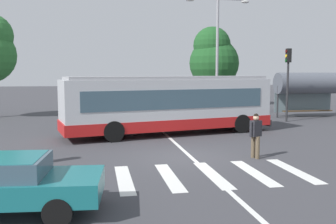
{
  "coord_description": "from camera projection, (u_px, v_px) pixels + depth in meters",
  "views": [
    {
      "loc": [
        -3.28,
        -14.12,
        3.26
      ],
      "look_at": [
        0.19,
        4.28,
        1.3
      ],
      "focal_mm": 40.5,
      "sensor_mm": 36.0,
      "label": 1
    }
  ],
  "objects": [
    {
      "name": "foreground_sedan",
      "position": [
        1.0,
        182.0,
        8.63
      ],
      "size": [
        4.66,
        2.25,
        1.35
      ],
      "color": "black",
      "rests_on": "ground_plane"
    },
    {
      "name": "pedestrian_crossing_street",
      "position": [
        256.0,
        133.0,
        14.34
      ],
      "size": [
        0.55,
        0.39,
        1.72
      ],
      "color": "brown",
      "rests_on": "ground_plane"
    },
    {
      "name": "traffic_light_far_corner",
      "position": [
        288.0,
        73.0,
        24.89
      ],
      "size": [
        0.33,
        0.32,
        4.81
      ],
      "color": "#28282B",
      "rests_on": "ground_plane"
    },
    {
      "name": "bus_stop_shelter",
      "position": [
        308.0,
        84.0,
        27.65
      ],
      "size": [
        4.91,
        1.54,
        3.25
      ],
      "color": "#28282B",
      "rests_on": "ground_plane"
    },
    {
      "name": "ground_plane",
      "position": [
        184.0,
        156.0,
        14.75
      ],
      "size": [
        160.0,
        160.0,
        0.0
      ],
      "primitive_type": "plane",
      "color": "#3D3D42"
    },
    {
      "name": "city_transit_bus",
      "position": [
        169.0,
        104.0,
        20.01
      ],
      "size": [
        11.58,
        4.88,
        3.06
      ],
      "color": "black",
      "rests_on": "ground_plane"
    },
    {
      "name": "crosswalk_painted_stripes",
      "position": [
        213.0,
        175.0,
        12.11
      ],
      "size": [
        6.08,
        3.24,
        0.01
      ],
      "color": "silver",
      "rests_on": "ground_plane"
    },
    {
      "name": "parked_car_champagne",
      "position": [
        194.0,
        105.0,
        29.35
      ],
      "size": [
        1.91,
        4.52,
        1.35
      ],
      "color": "black",
      "rests_on": "ground_plane"
    },
    {
      "name": "parked_car_red",
      "position": [
        159.0,
        105.0,
        28.9
      ],
      "size": [
        1.99,
        4.56,
        1.35
      ],
      "color": "black",
      "rests_on": "ground_plane"
    },
    {
      "name": "background_tree_right",
      "position": [
        214.0,
        58.0,
        36.43
      ],
      "size": [
        4.78,
        4.78,
        7.62
      ],
      "color": "brown",
      "rests_on": "ground_plane"
    },
    {
      "name": "lane_center_line",
      "position": [
        179.0,
        146.0,
        16.75
      ],
      "size": [
        0.16,
        24.0,
        0.01
      ],
      "primitive_type": "cube",
      "color": "silver",
      "rests_on": "ground_plane"
    },
    {
      "name": "parked_car_charcoal",
      "position": [
        88.0,
        106.0,
        28.12
      ],
      "size": [
        1.97,
        4.55,
        1.35
      ],
      "color": "black",
      "rests_on": "ground_plane"
    },
    {
      "name": "parked_car_white",
      "position": [
        126.0,
        106.0,
        28.09
      ],
      "size": [
        1.93,
        4.53,
        1.35
      ],
      "color": "black",
      "rests_on": "ground_plane"
    },
    {
      "name": "twin_arm_street_lamp",
      "position": [
        217.0,
        43.0,
        27.04
      ],
      "size": [
        4.67,
        0.32,
        8.58
      ],
      "color": "#939399",
      "rests_on": "ground_plane"
    }
  ]
}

